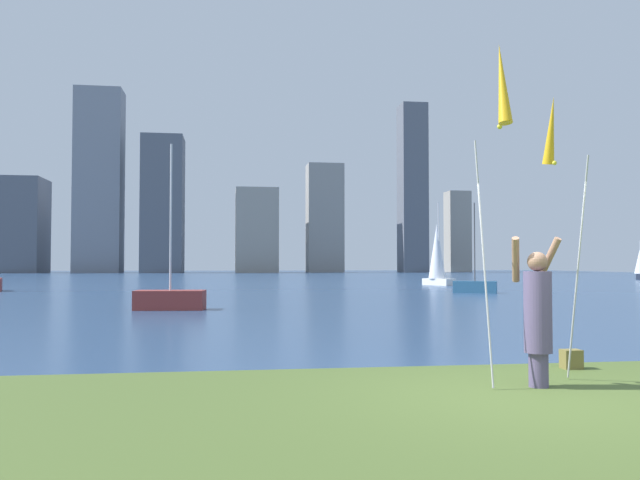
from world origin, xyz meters
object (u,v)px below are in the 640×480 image
(kite_flag_left, at_px, (501,96))
(sailboat_1, at_px, (640,265))
(person, at_px, (538,313))
(kite_flag_right, at_px, (553,139))
(bag, at_px, (571,359))
(sailboat_0, at_px, (437,256))
(sailboat_5, at_px, (475,286))
(sailboat_3, at_px, (170,299))

(kite_flag_left, height_order, sailboat_1, kite_flag_left)
(person, bearing_deg, kite_flag_left, -148.59)
(kite_flag_left, distance_m, kite_flag_right, 1.70)
(kite_flag_left, distance_m, bag, 4.06)
(kite_flag_left, relative_size, bag, 15.08)
(kite_flag_left, xyz_separation_m, bag, (1.73, 1.61, -3.30))
(person, relative_size, sailboat_0, 0.33)
(person, bearing_deg, bag, 45.96)
(sailboat_5, bearing_deg, bag, -108.29)
(sailboat_3, bearing_deg, sailboat_1, 40.13)
(kite_flag_left, height_order, sailboat_3, sailboat_3)
(sailboat_0, relative_size, sailboat_3, 1.05)
(kite_flag_left, height_order, sailboat_5, sailboat_5)
(kite_flag_right, bearing_deg, bag, 43.72)
(sailboat_0, bearing_deg, bag, -105.28)
(person, height_order, sailboat_0, sailboat_0)
(bag, height_order, sailboat_1, sailboat_1)
(person, xyz_separation_m, sailboat_5, (8.45, 23.43, -0.55))
(person, xyz_separation_m, kite_flag_left, (-0.62, -0.40, 2.54))
(kite_flag_right, xyz_separation_m, sailboat_1, (32.67, 45.89, -1.85))
(person, distance_m, kite_flag_left, 2.64)
(sailboat_0, bearing_deg, person, -106.47)
(bag, xyz_separation_m, sailboat_0, (9.13, 33.41, 1.82))
(kite_flag_right, height_order, sailboat_1, kite_flag_right)
(person, bearing_deg, sailboat_5, 68.56)
(person, height_order, sailboat_3, sailboat_3)
(person, relative_size, kite_flag_right, 0.49)
(person, height_order, sailboat_5, sailboat_5)
(person, distance_m, sailboat_0, 36.12)
(person, bearing_deg, sailboat_3, 110.20)
(bag, xyz_separation_m, sailboat_5, (7.35, 22.22, 0.21))
(kite_flag_left, bearing_deg, kite_flag_right, 42.81)
(kite_flag_left, distance_m, sailboat_3, 15.42)
(kite_flag_left, xyz_separation_m, kite_flag_right, (1.24, 1.15, -0.26))
(sailboat_5, bearing_deg, kite_flag_left, -110.84)
(sailboat_0, xyz_separation_m, sailboat_3, (-15.79, -20.75, -1.61))
(sailboat_3, bearing_deg, kite_flag_right, -64.83)
(sailboat_1, bearing_deg, sailboat_0, -152.49)
(kite_flag_right, relative_size, bag, 13.94)
(bag, distance_m, sailboat_1, 55.68)
(kite_flag_right, height_order, bag, kite_flag_right)
(person, distance_m, sailboat_3, 14.96)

